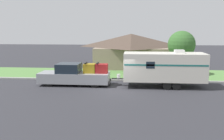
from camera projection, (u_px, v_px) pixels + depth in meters
name	position (u px, v px, depth m)	size (l,w,h in m)	color
ground_plane	(119.00, 90.00, 20.39)	(120.00, 120.00, 0.00)	#2D2D33
curb_strip	(121.00, 80.00, 24.07)	(80.00, 0.30, 0.14)	#999993
lawn_strip	(123.00, 74.00, 27.66)	(80.00, 7.00, 0.03)	#568442
house_across_street	(131.00, 49.00, 33.39)	(9.88, 8.57, 4.33)	gray
pickup_truck	(75.00, 75.00, 22.19)	(6.33, 2.10, 2.04)	black
travel_trailer	(164.00, 67.00, 21.37)	(7.92, 2.51, 3.21)	black
mailbox	(100.00, 69.00, 24.79)	(0.48, 0.20, 1.34)	brown
tree_in_yard	(181.00, 45.00, 26.94)	(2.95, 2.95, 4.78)	brown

